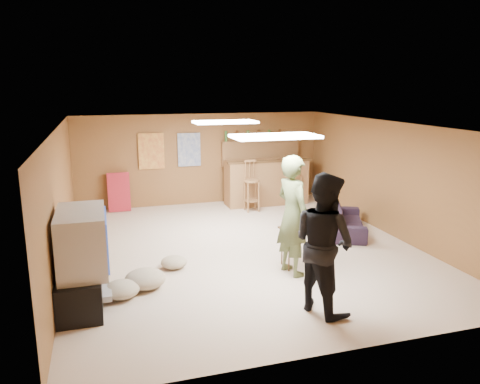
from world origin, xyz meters
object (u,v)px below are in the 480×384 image
object	(u,v)px
person_olive	(293,215)
tv_body	(82,241)
sofa	(347,221)
person_black	(324,243)
bar_counter	(266,182)
tray_table	(297,247)

from	to	relation	value
person_olive	tv_body	bearing A→B (deg)	80.59
tv_body	sofa	distance (m)	5.27
person_olive	sofa	xyz separation A→B (m)	(1.86, 1.59, -0.69)
tv_body	person_olive	world-z (taller)	person_olive
person_black	sofa	distance (m)	3.51
bar_counter	sofa	xyz separation A→B (m)	(0.75, -2.63, -0.31)
tv_body	bar_counter	xyz separation A→B (m)	(4.15, 4.45, -0.35)
tv_body	sofa	xyz separation A→B (m)	(4.90, 1.82, -0.66)
person_olive	person_black	size ratio (longest dim) A/B	1.02
bar_counter	person_olive	size ratio (longest dim) A/B	1.07
tv_body	person_black	xyz separation A→B (m)	(2.95, -1.01, 0.01)
person_black	bar_counter	bearing A→B (deg)	-32.17
person_black	tray_table	size ratio (longest dim) A/B	2.78
bar_counter	tray_table	world-z (taller)	bar_counter
person_black	sofa	size ratio (longest dim) A/B	1.13
bar_counter	sofa	size ratio (longest dim) A/B	1.24
sofa	tray_table	bearing A→B (deg)	153.97
person_olive	person_black	xyz separation A→B (m)	(-0.10, -1.24, -0.02)
tray_table	person_black	bearing A→B (deg)	-101.07
tv_body	person_olive	xyz separation A→B (m)	(3.05, 0.23, 0.03)
tv_body	tray_table	bearing A→B (deg)	7.82
tv_body	bar_counter	bearing A→B (deg)	47.00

